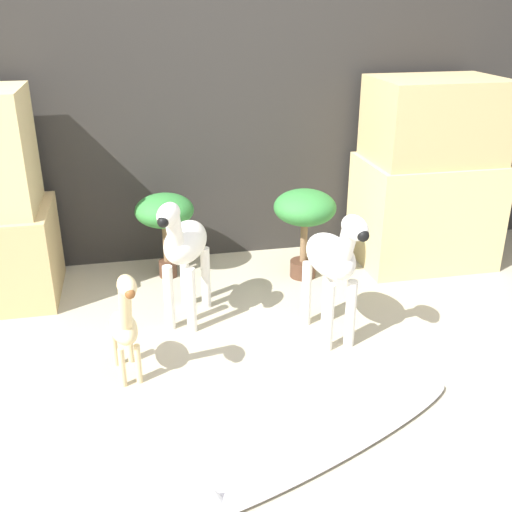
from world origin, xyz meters
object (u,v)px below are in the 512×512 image
object	(u,v)px
zebra_right	(333,261)
zebra_left	(184,247)
giraffe_figurine	(124,321)
surfboard	(322,447)
potted_palm_back	(305,213)
potted_palm_front	(165,214)

from	to	relation	value
zebra_right	zebra_left	xyz separation A→B (m)	(-0.69, 0.33, 0.00)
zebra_right	zebra_left	bearing A→B (deg)	154.61
giraffe_figurine	zebra_left	bearing A→B (deg)	57.50
zebra_left	surfboard	xyz separation A→B (m)	(0.40, -1.12, -0.40)
potted_palm_back	zebra_left	bearing A→B (deg)	-152.24
zebra_left	potted_palm_front	xyz separation A→B (m)	(-0.06, 0.57, -0.02)
zebra_right	potted_palm_back	distance (m)	0.73
zebra_left	giraffe_figurine	bearing A→B (deg)	-122.50
zebra_left	potted_palm_front	size ratio (longest dim) A/B	1.37
zebra_left	surfboard	size ratio (longest dim) A/B	0.53
zebra_left	potted_palm_front	world-z (taller)	zebra_left
potted_palm_back	potted_palm_front	bearing A→B (deg)	167.93
zebra_right	surfboard	bearing A→B (deg)	-110.15
potted_palm_front	potted_palm_back	world-z (taller)	potted_palm_back
zebra_left	giraffe_figurine	xyz separation A→B (m)	(-0.31, -0.49, -0.12)
zebra_left	surfboard	distance (m)	1.26
zebra_left	potted_palm_back	world-z (taller)	zebra_left
giraffe_figurine	zebra_right	bearing A→B (deg)	9.29
potted_palm_front	potted_palm_back	distance (m)	0.84
potted_palm_back	surfboard	distance (m)	1.61
potted_palm_back	surfboard	world-z (taller)	potted_palm_back
giraffe_figurine	potted_palm_front	bearing A→B (deg)	76.64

